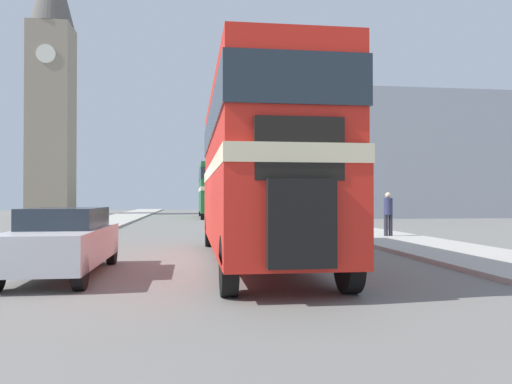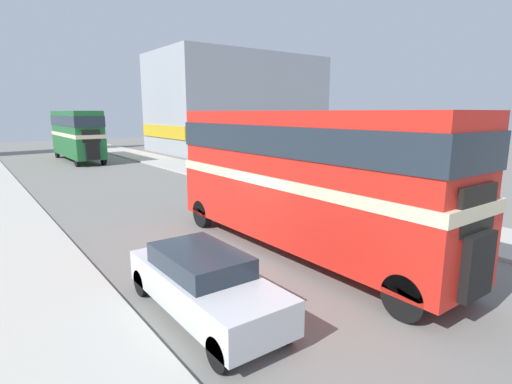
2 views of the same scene
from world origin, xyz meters
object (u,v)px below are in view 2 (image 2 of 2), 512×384
at_px(double_decker_bus, 301,171).
at_px(car_parked_near, 204,283).
at_px(bus_distant, 77,132).
at_px(pedestrian_walking, 303,174).

height_order(double_decker_bus, car_parked_near, double_decker_bus).
relative_size(double_decker_bus, bus_distant, 1.07).
relative_size(car_parked_near, pedestrian_walking, 2.53).
bearing_deg(pedestrian_walking, car_parked_near, -141.94).
xyz_separation_m(bus_distant, car_parked_near, (-4.64, -31.63, -1.89)).
bearing_deg(car_parked_near, double_decker_bus, 21.52).
xyz_separation_m(double_decker_bus, pedestrian_walking, (6.34, 6.67, -1.49)).
bearing_deg(pedestrian_walking, bus_distant, 104.71).
bearing_deg(double_decker_bus, car_parked_near, -158.48).
distance_m(bus_distant, car_parked_near, 32.02).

